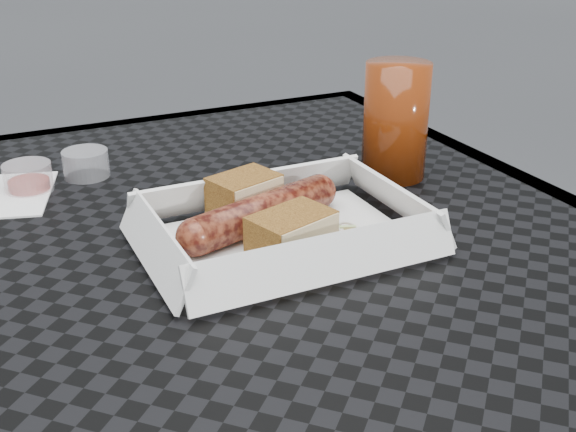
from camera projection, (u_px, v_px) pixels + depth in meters
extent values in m
cube|color=black|center=(188.00, 249.00, 0.66)|extent=(0.80, 0.80, 0.01)
cube|color=black|center=(98.00, 136.00, 0.98)|extent=(0.80, 0.03, 0.03)
cube|color=black|center=(517.00, 187.00, 0.81)|extent=(0.03, 0.80, 0.03)
cylinder|color=black|center=(331.00, 318.00, 1.24)|extent=(0.03, 0.03, 0.73)
cube|color=white|center=(283.00, 240.00, 0.65)|extent=(0.22, 0.15, 0.00)
cylinder|color=brown|center=(261.00, 213.00, 0.66)|extent=(0.15, 0.08, 0.03)
sphere|color=brown|center=(319.00, 191.00, 0.71)|extent=(0.03, 0.03, 0.03)
sphere|color=brown|center=(195.00, 237.00, 0.61)|extent=(0.03, 0.03, 0.03)
cube|color=brown|center=(244.00, 195.00, 0.69)|extent=(0.07, 0.06, 0.04)
cube|color=brown|center=(291.00, 233.00, 0.62)|extent=(0.08, 0.07, 0.04)
cylinder|color=#F4490A|center=(341.00, 240.00, 0.65)|extent=(0.02, 0.02, 0.00)
torus|color=white|center=(352.00, 240.00, 0.64)|extent=(0.02, 0.02, 0.00)
cube|color=#B2D17F|center=(350.00, 236.00, 0.65)|extent=(0.02, 0.02, 0.00)
cylinder|color=maroon|center=(28.00, 177.00, 0.76)|extent=(0.05, 0.05, 0.03)
cylinder|color=silver|center=(86.00, 164.00, 0.80)|extent=(0.05, 0.05, 0.03)
cylinder|color=#5E2008|center=(396.00, 121.00, 0.78)|extent=(0.07, 0.07, 0.13)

